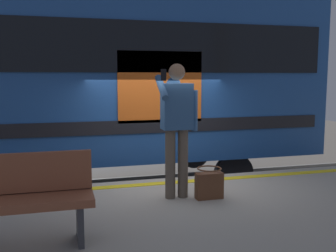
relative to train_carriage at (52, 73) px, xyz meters
name	(u,v)px	position (x,y,z in m)	size (l,w,h in m)	color
ground_plane	(168,230)	(-1.81, 2.34, -2.63)	(26.97, 26.97, 0.00)	#4C4742
safety_line	(173,182)	(-1.81, 2.64, -1.72)	(17.62, 0.16, 0.01)	yellow
track_rail_near	(147,197)	(-1.81, 0.71, -2.55)	(23.37, 0.08, 0.16)	slate
track_rail_far	(134,180)	(-1.81, -0.72, -2.55)	(23.37, 0.08, 0.16)	slate
train_carriage	(52,73)	(0.00, 0.00, 0.00)	(10.79, 3.08, 4.18)	#1E478C
passenger	(177,119)	(-1.64, 3.37, -0.64)	(0.57, 0.55, 1.83)	brown
handbag	(209,184)	(-2.06, 3.54, -1.53)	(0.37, 0.34, 0.43)	#59331E
bench	(20,198)	(0.28, 4.45, -1.24)	(1.40, 0.44, 0.90)	brown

